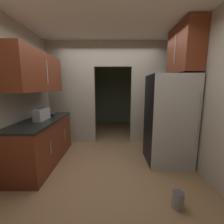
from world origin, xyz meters
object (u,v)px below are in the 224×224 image
at_px(refrigerator, 168,120).
at_px(boombox, 42,114).
at_px(paint_can, 178,200).
at_px(book_stack, 51,114).

distance_m(refrigerator, boombox, 2.48).
xyz_separation_m(boombox, paint_can, (2.20, -1.13, -0.89)).
relative_size(boombox, book_stack, 2.77).
relative_size(refrigerator, boombox, 3.99).
bearing_deg(book_stack, refrigerator, -7.83).
height_order(boombox, book_stack, boombox).
xyz_separation_m(refrigerator, paint_can, (-0.27, -1.20, -0.77)).
bearing_deg(paint_can, boombox, 152.83).
xyz_separation_m(refrigerator, book_stack, (-2.47, 0.34, 0.05)).
xyz_separation_m(book_stack, paint_can, (2.19, -1.54, -0.82)).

